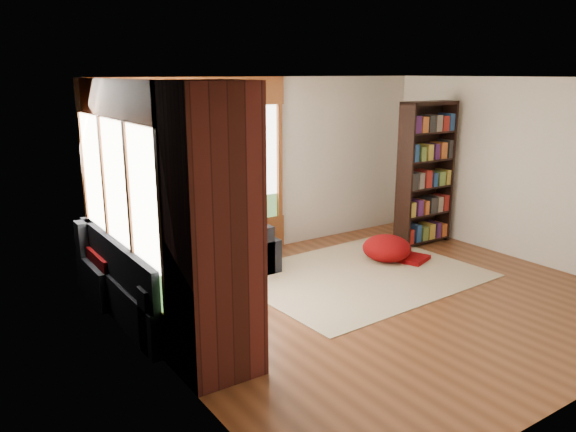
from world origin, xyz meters
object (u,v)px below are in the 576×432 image
brick_chimney (212,234)px  sectional_sofa (173,267)px  area_rug (360,275)px  bookshelf (426,174)px  dog_tan (205,221)px  dog_brindle (181,252)px  pouf (387,247)px

brick_chimney → sectional_sofa: 2.32m
brick_chimney → area_rug: (2.73, 1.12, -1.29)m
bookshelf → dog_tan: size_ratio=2.02×
dog_tan → bookshelf: bearing=-57.6°
sectional_sofa → dog_brindle: dog_brindle is taller
brick_chimney → area_rug: size_ratio=0.84×
pouf → dog_tan: dog_tan is taller
dog_tan → sectional_sofa: bearing=135.5°
pouf → dog_brindle: 3.28m
bookshelf → dog_brindle: size_ratio=2.46×
brick_chimney → dog_tan: bearing=65.9°
brick_chimney → sectional_sofa: (0.45, 2.05, -1.00)m
area_rug → dog_tan: dog_tan is taller
dog_brindle → dog_tan: bearing=-71.2°
brick_chimney → pouf: bearing=21.6°
brick_chimney → sectional_sofa: brick_chimney is taller
area_rug → bookshelf: size_ratio=1.39×
brick_chimney → sectional_sofa: bearing=77.7°
area_rug → pouf: (0.73, 0.25, 0.19)m
bookshelf → dog_brindle: 4.35m
sectional_sofa → area_rug: (2.28, -0.93, -0.30)m
brick_chimney → bookshelf: brick_chimney is taller
dog_tan → dog_brindle: dog_tan is taller
brick_chimney → bookshelf: bearing=20.4°
bookshelf → pouf: bookshelf is taller
dog_tan → dog_brindle: 1.12m
pouf → area_rug: bearing=-161.2°
dog_brindle → bookshelf: bearing=-115.6°
area_rug → dog_tan: bearing=151.1°
sectional_sofa → dog_tan: bearing=5.1°
area_rug → dog_tan: size_ratio=2.81×
sectional_sofa → bookshelf: 4.19m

